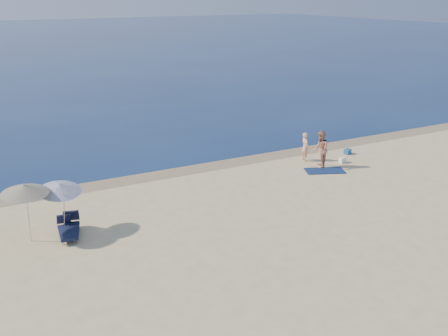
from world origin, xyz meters
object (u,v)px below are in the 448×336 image
object	(u,v)px
person_left	(305,147)
blue_cooler	(348,152)
person_right	(321,150)
umbrella_near	(60,188)

from	to	relation	value
person_left	blue_cooler	world-z (taller)	person_left
person_left	blue_cooler	size ratio (longest dim) A/B	3.88
person_left	blue_cooler	distance (m)	2.98
person_left	person_right	world-z (taller)	person_right
person_right	blue_cooler	size ratio (longest dim) A/B	4.82
person_left	umbrella_near	size ratio (longest dim) A/B	0.73
blue_cooler	umbrella_near	world-z (taller)	umbrella_near
blue_cooler	umbrella_near	xyz separation A→B (m)	(-16.72, -2.77, 1.65)
blue_cooler	umbrella_near	bearing A→B (deg)	171.40
person_right	blue_cooler	xyz separation A→B (m)	(2.97, 1.21, -0.83)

